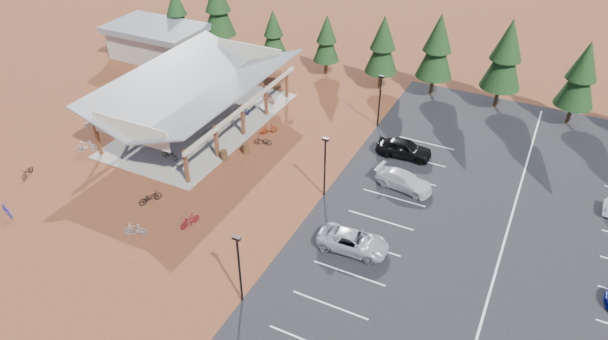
# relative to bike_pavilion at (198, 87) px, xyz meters

# --- Properties ---
(ground) EXTENTS (140.00, 140.00, 0.00)m
(ground) POSITION_rel_bike_pavilion_xyz_m (10.00, -7.00, -3.82)
(ground) COLOR brown
(ground) RESTS_ON ground
(asphalt_lot) EXTENTS (27.00, 44.00, 0.04)m
(asphalt_lot) POSITION_rel_bike_pavilion_xyz_m (28.50, -4.00, -3.80)
(asphalt_lot) COLOR black
(asphalt_lot) RESTS_ON ground
(concrete_pad) EXTENTS (10.60, 18.60, 0.10)m
(concrete_pad) POSITION_rel_bike_pavilion_xyz_m (0.00, 0.00, -3.77)
(concrete_pad) COLOR gray
(concrete_pad) RESTS_ON ground
(bike_pavilion) EXTENTS (11.65, 19.40, 4.97)m
(bike_pavilion) POSITION_rel_bike_pavilion_xyz_m (0.00, 0.00, 0.00)
(bike_pavilion) COLOR #592D19
(bike_pavilion) RESTS_ON concrete_pad
(outbuilding) EXTENTS (11.00, 7.00, 3.90)m
(outbuilding) POSITION_rel_bike_pavilion_xyz_m (-14.00, 11.00, -1.80)
(outbuilding) COLOR #ADA593
(outbuilding) RESTS_ON ground
(lamp_post_0) EXTENTS (0.50, 0.25, 5.14)m
(lamp_post_0) POSITION_rel_bike_pavilion_xyz_m (15.00, -17.00, -0.85)
(lamp_post_0) COLOR black
(lamp_post_0) RESTS_ON ground
(lamp_post_1) EXTENTS (0.50, 0.25, 5.14)m
(lamp_post_1) POSITION_rel_bike_pavilion_xyz_m (15.00, -5.00, -0.85)
(lamp_post_1) COLOR black
(lamp_post_1) RESTS_ON ground
(lamp_post_2) EXTENTS (0.50, 0.25, 5.14)m
(lamp_post_2) POSITION_rel_bike_pavilion_xyz_m (15.00, 7.00, -0.85)
(lamp_post_2) COLOR black
(lamp_post_2) RESTS_ON ground
(trash_bin_0) EXTENTS (0.60, 0.60, 0.90)m
(trash_bin_0) POSITION_rel_bike_pavilion_xyz_m (5.29, -4.27, -3.37)
(trash_bin_0) COLOR #4A311A
(trash_bin_0) RESTS_ON ground
(trash_bin_1) EXTENTS (0.60, 0.60, 0.90)m
(trash_bin_1) POSITION_rel_bike_pavilion_xyz_m (6.36, -2.49, -3.37)
(trash_bin_1) COLOR #4A311A
(trash_bin_1) RESTS_ON ground
(pine_0) EXTENTS (3.12, 3.12, 7.27)m
(pine_0) POSITION_rel_bike_pavilion_xyz_m (-13.73, 14.87, 0.61)
(pine_0) COLOR #382314
(pine_0) RESTS_ON ground
(pine_1) EXTENTS (3.85, 3.85, 8.98)m
(pine_1) POSITION_rel_bike_pavilion_xyz_m (-8.33, 15.81, 1.66)
(pine_1) COLOR #382314
(pine_1) RESTS_ON ground
(pine_2) EXTENTS (2.83, 2.83, 6.59)m
(pine_2) POSITION_rel_bike_pavilion_xyz_m (-0.44, 14.85, 0.19)
(pine_2) COLOR #382314
(pine_2) RESTS_ON ground
(pine_3) EXTENTS (2.88, 2.88, 6.70)m
(pine_3) POSITION_rel_bike_pavilion_xyz_m (5.72, 15.58, 0.26)
(pine_3) COLOR #382314
(pine_3) RESTS_ON ground
(pine_4) EXTENTS (3.39, 3.39, 7.89)m
(pine_4) POSITION_rel_bike_pavilion_xyz_m (12.35, 14.80, 0.99)
(pine_4) COLOR #382314
(pine_4) RESTS_ON ground
(pine_5) EXTENTS (3.69, 3.69, 8.59)m
(pine_5) POSITION_rel_bike_pavilion_xyz_m (17.66, 15.76, 1.42)
(pine_5) COLOR #382314
(pine_5) RESTS_ON ground
(pine_6) EXTENTS (3.86, 3.86, 8.99)m
(pine_6) POSITION_rel_bike_pavilion_xyz_m (24.16, 15.96, 1.67)
(pine_6) COLOR #382314
(pine_6) RESTS_ON ground
(pine_7) EXTENTS (3.52, 3.52, 8.19)m
(pine_7) POSITION_rel_bike_pavilion_xyz_m (30.91, 15.52, 1.18)
(pine_7) COLOR #382314
(pine_7) RESTS_ON ground
(bike_0) EXTENTS (1.91, 1.03, 0.95)m
(bike_0) POSITION_rel_bike_pavilion_xyz_m (-2.43, -5.19, -3.25)
(bike_0) COLOR black
(bike_0) RESTS_ON concrete_pad
(bike_1) EXTENTS (1.65, 0.68, 0.96)m
(bike_1) POSITION_rel_bike_pavilion_xyz_m (-2.48, -4.19, -3.24)
(bike_1) COLOR gray
(bike_1) RESTS_ON concrete_pad
(bike_2) EXTENTS (1.69, 0.91, 0.84)m
(bike_2) POSITION_rel_bike_pavilion_xyz_m (-2.99, 2.69, -3.30)
(bike_2) COLOR navy
(bike_2) RESTS_ON concrete_pad
(bike_3) EXTENTS (1.72, 0.74, 1.00)m
(bike_3) POSITION_rel_bike_pavilion_xyz_m (-3.55, 4.62, -3.22)
(bike_3) COLOR maroon
(bike_3) RESTS_ON concrete_pad
(bike_4) EXTENTS (1.60, 0.60, 0.83)m
(bike_4) POSITION_rel_bike_pavilion_xyz_m (1.18, -6.37, -3.31)
(bike_4) COLOR black
(bike_4) RESTS_ON concrete_pad
(bike_5) EXTENTS (1.52, 0.69, 0.88)m
(bike_5) POSITION_rel_bike_pavilion_xyz_m (1.42, -0.87, -3.28)
(bike_5) COLOR #909399
(bike_5) RESTS_ON concrete_pad
(bike_6) EXTENTS (1.65, 0.73, 0.84)m
(bike_6) POSITION_rel_bike_pavilion_xyz_m (2.48, 3.25, -3.31)
(bike_6) COLOR navy
(bike_6) RESTS_ON concrete_pad
(bike_7) EXTENTS (1.70, 0.77, 0.99)m
(bike_7) POSITION_rel_bike_pavilion_xyz_m (3.56, 6.43, -3.23)
(bike_7) COLOR maroon
(bike_7) RESTS_ON concrete_pad
(bike_8) EXTENTS (1.09, 1.68, 0.83)m
(bike_8) POSITION_rel_bike_pavilion_xyz_m (-7.67, -13.45, -3.41)
(bike_8) COLOR black
(bike_8) RESTS_ON ground
(bike_9) EXTENTS (1.73, 1.49, 1.08)m
(bike_9) POSITION_rel_bike_pavilion_xyz_m (-6.17, -8.50, -3.29)
(bike_9) COLOR #93959C
(bike_9) RESTS_ON ground
(bike_10) EXTENTS (1.84, 1.12, 0.91)m
(bike_10) POSITION_rel_bike_pavilion_xyz_m (-4.86, -17.71, -3.37)
(bike_10) COLOR #20249E
(bike_10) RESTS_ON ground
(bike_11) EXTENTS (0.89, 1.74, 1.01)m
(bike_11) POSITION_rel_bike_pavilion_xyz_m (7.94, -12.67, -3.32)
(bike_11) COLOR maroon
(bike_11) RESTS_ON ground
(bike_12) EXTENTS (1.39, 1.96, 0.98)m
(bike_12) POSITION_rel_bike_pavilion_xyz_m (3.57, -11.76, -3.33)
(bike_12) COLOR black
(bike_12) RESTS_ON ground
(bike_13) EXTENTS (1.74, 1.04, 1.01)m
(bike_13) POSITION_rel_bike_pavilion_xyz_m (5.11, -15.20, -3.32)
(bike_13) COLOR #93979B
(bike_13) RESTS_ON ground
(bike_15) EXTENTS (1.47, 1.58, 1.01)m
(bike_15) POSITION_rel_bike_pavilion_xyz_m (6.55, 1.17, -3.32)
(bike_15) COLOR maroon
(bike_15) RESTS_ON ground
(bike_16) EXTENTS (1.69, 0.95, 0.84)m
(bike_16) POSITION_rel_bike_pavilion_xyz_m (7.05, -0.71, -3.40)
(bike_16) COLOR black
(bike_16) RESTS_ON ground
(car_2) EXTENTS (5.01, 2.58, 1.35)m
(car_2) POSITION_rel_bike_pavilion_xyz_m (19.34, -9.75, -3.11)
(car_2) COLOR #ABACB4
(car_2) RESTS_ON asphalt_lot
(car_3) EXTENTS (4.85, 2.58, 1.34)m
(car_3) POSITION_rel_bike_pavilion_xyz_m (20.23, -1.39, -3.12)
(car_3) COLOR silver
(car_3) RESTS_ON asphalt_lot
(car_4) EXTENTS (4.81, 2.21, 1.60)m
(car_4) POSITION_rel_bike_pavilion_xyz_m (18.80, 3.02, -2.99)
(car_4) COLOR black
(car_4) RESTS_ON asphalt_lot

